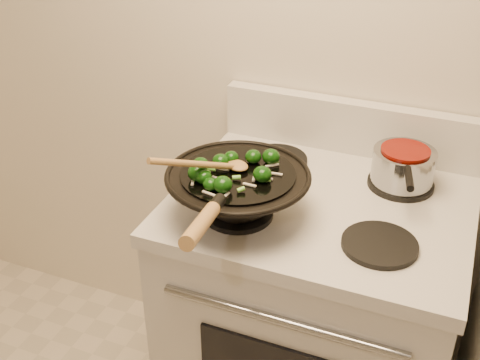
% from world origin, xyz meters
% --- Properties ---
extents(stove, '(0.78, 0.67, 1.08)m').
position_xyz_m(stove, '(-0.12, 1.17, 0.47)').
color(stove, silver).
rests_on(stove, ground).
extents(wok, '(0.36, 0.60, 0.21)m').
position_xyz_m(wok, '(-0.30, 1.02, 0.99)').
color(wok, black).
rests_on(wok, stove).
extents(stirfry, '(0.22, 0.24, 0.04)m').
position_xyz_m(stirfry, '(-0.31, 1.00, 1.06)').
color(stirfry, '#0B3207').
rests_on(stirfry, wok).
extents(wooden_spoon, '(0.17, 0.26, 0.11)m').
position_xyz_m(wooden_spoon, '(-0.34, 0.97, 1.08)').
color(wooden_spoon, olive).
rests_on(wooden_spoon, wok).
extents(saucepan, '(0.17, 0.27, 0.10)m').
position_xyz_m(saucepan, '(0.06, 1.32, 0.98)').
color(saucepan, gray).
rests_on(saucepan, stove).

